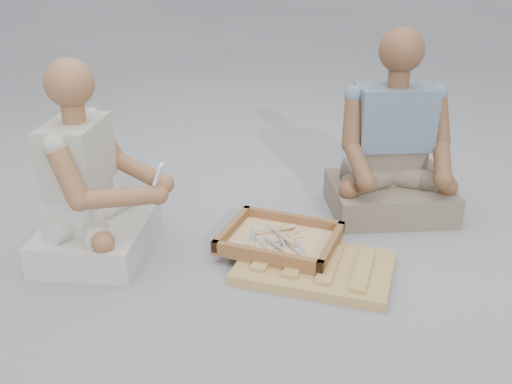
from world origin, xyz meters
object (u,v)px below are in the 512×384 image
at_px(carved_panel, 315,267).
at_px(craftsman, 91,191).
at_px(tool_tray, 280,240).
at_px(companion, 393,154).

distance_m(carved_panel, craftsman, 1.07).
bearing_deg(tool_tray, carved_panel, -26.57).
xyz_separation_m(carved_panel, companion, (0.19, 0.76, 0.30)).
height_order(craftsman, companion, companion).
height_order(carved_panel, craftsman, craftsman).
relative_size(craftsman, companion, 0.94).
bearing_deg(companion, craftsman, 12.36).
xyz_separation_m(carved_panel, craftsman, (-1.01, -0.20, 0.29)).
distance_m(carved_panel, tool_tray, 0.23).
bearing_deg(carved_panel, craftsman, -168.96).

